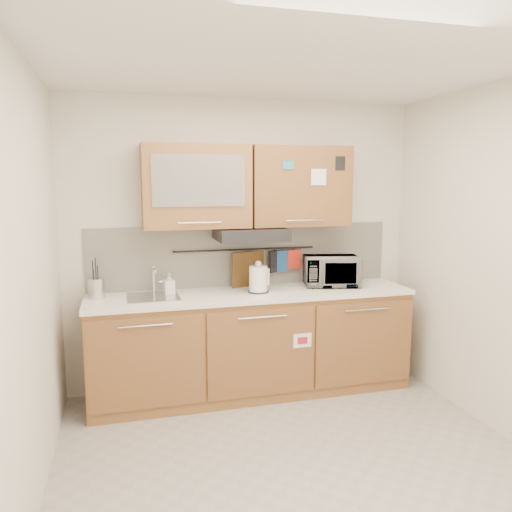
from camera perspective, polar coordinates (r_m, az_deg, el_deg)
floor at (r=3.63m, az=4.80°, el=-22.56°), size 3.20×3.20×0.00m
ceiling at (r=3.20m, az=5.43°, el=21.62°), size 3.20×3.20×0.00m
wall_back at (r=4.59m, az=-1.39°, el=1.34°), size 3.20×0.00×3.20m
wall_left at (r=3.02m, az=-24.78°, el=-3.24°), size 0.00×3.00×3.00m
wall_right at (r=4.00m, az=27.12°, el=-0.66°), size 0.00×3.00×3.00m
base_cabinet at (r=4.50m, az=-0.40°, el=-10.53°), size 2.80×0.64×0.88m
countertop at (r=4.36m, az=-0.40°, el=-4.38°), size 2.82×0.62×0.04m
backsplash at (r=4.59m, az=-1.35°, el=0.08°), size 2.80×0.02×0.56m
upper_cabinets at (r=4.38m, az=-0.92°, el=7.96°), size 1.82×0.37×0.70m
range_hood at (r=4.33m, az=-0.61°, el=2.51°), size 0.60×0.46×0.10m
sink at (r=4.24m, az=-11.66°, el=-4.59°), size 0.42×0.40×0.26m
utensil_rail at (r=4.54m, az=-1.24°, el=0.76°), size 1.30×0.02×0.02m
utensil_crock at (r=4.31m, az=-17.77°, el=-3.50°), size 0.18×0.18×0.33m
kettle at (r=4.32m, az=0.28°, el=-2.73°), size 0.21×0.20×0.28m
toaster at (r=4.64m, az=10.24°, el=-2.34°), size 0.25×0.17×0.17m
microwave at (r=4.64m, az=8.62°, el=-1.72°), size 0.55×0.43×0.27m
soap_bottle at (r=4.30m, az=-9.90°, el=-3.14°), size 0.10×0.10×0.19m
cutting_board at (r=4.57m, az=-0.90°, el=-2.06°), size 0.32×0.13×0.41m
oven_mitt at (r=4.64m, az=3.03°, el=-0.58°), size 0.12×0.04×0.20m
dark_pouch at (r=4.62m, az=2.17°, el=-0.62°), size 0.13×0.09×0.20m
pot_holder at (r=4.68m, az=4.36°, el=-0.38°), size 0.14×0.05×0.18m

